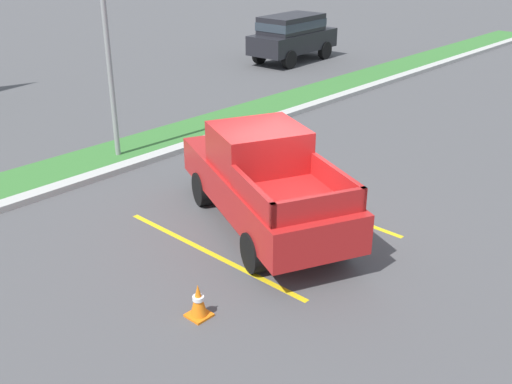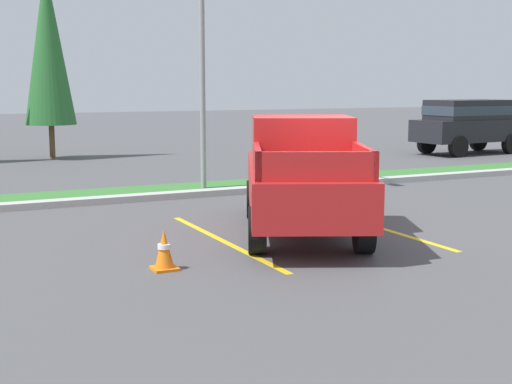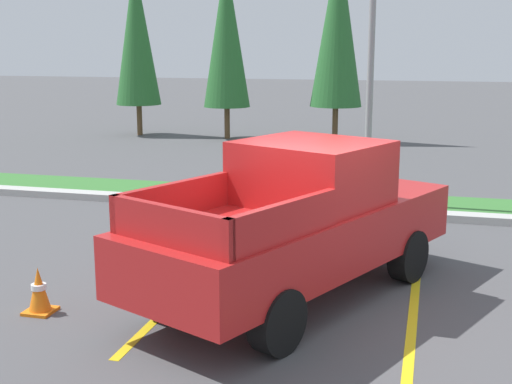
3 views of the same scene
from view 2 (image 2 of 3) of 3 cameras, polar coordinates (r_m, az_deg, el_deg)
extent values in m
plane|color=#4C4C4F|center=(12.94, 5.66, -3.29)|extent=(120.00, 120.00, 0.00)
cube|color=yellow|center=(12.20, -2.63, -3.97)|extent=(0.12, 4.80, 0.01)
cube|color=yellow|center=(13.69, 9.39, -2.69)|extent=(0.12, 4.80, 0.01)
cube|color=#B2B2AD|center=(17.32, -3.00, 0.01)|extent=(56.00, 0.40, 0.15)
cube|color=#387533|center=(18.33, -4.34, 0.33)|extent=(56.00, 1.80, 0.06)
cylinder|color=black|center=(14.28, -0.19, -0.57)|extent=(0.57, 0.81, 0.76)
cylinder|color=black|center=(14.41, 6.59, -0.55)|extent=(0.57, 0.81, 0.76)
cylinder|color=black|center=(11.23, 0.09, -3.08)|extent=(0.57, 0.81, 0.76)
cylinder|color=black|center=(11.40, 8.68, -3.01)|extent=(0.57, 0.81, 0.76)
cube|color=red|center=(12.72, 3.77, 0.56)|extent=(3.90, 5.52, 0.76)
cube|color=red|center=(12.93, 3.69, 4.25)|extent=(2.27, 2.19, 0.84)
cube|color=#2D3842|center=(13.74, 3.40, 4.72)|extent=(1.50, 0.73, 0.63)
cube|color=red|center=(11.16, 0.08, 2.56)|extent=(0.88, 1.77, 0.44)
cube|color=red|center=(11.33, 8.72, 2.55)|extent=(0.88, 1.77, 0.44)
cube|color=red|center=(10.32, 4.92, 2.04)|extent=(1.68, 0.84, 0.44)
cube|color=silver|center=(15.27, 2.94, 1.00)|extent=(1.71, 0.90, 0.28)
cylinder|color=black|center=(30.63, 17.45, 3.96)|extent=(0.81, 0.30, 0.80)
cylinder|color=black|center=(29.48, 19.84, 3.68)|extent=(0.81, 0.30, 0.80)
cylinder|color=black|center=(28.67, 13.58, 3.83)|extent=(0.81, 0.30, 0.80)
cylinder|color=black|center=(27.44, 15.98, 3.53)|extent=(0.81, 0.30, 0.80)
cube|color=black|center=(29.00, 16.80, 4.78)|extent=(4.69, 2.09, 0.84)
cube|color=black|center=(28.85, 16.66, 6.36)|extent=(3.19, 1.85, 0.76)
cube|color=#2D3842|center=(28.85, 16.66, 6.32)|extent=(3.23, 1.89, 0.36)
cylinder|color=gray|center=(17.97, -4.36, 11.65)|extent=(0.14, 0.14, 7.25)
cylinder|color=brown|center=(26.85, -16.09, 3.91)|extent=(0.20, 0.20, 1.25)
cone|color=#28662D|center=(26.82, -16.40, 11.33)|extent=(1.81, 1.81, 5.70)
cube|color=orange|center=(10.42, -7.37, -6.12)|extent=(0.36, 0.36, 0.04)
cone|color=orange|center=(10.35, -7.40, -4.51)|extent=(0.28, 0.28, 0.56)
cylinder|color=white|center=(10.34, -7.41, -4.36)|extent=(0.19, 0.19, 0.07)
camera|label=1|loc=(5.09, -63.65, 42.43)|focal=41.99mm
camera|label=3|loc=(8.26, 48.99, 10.52)|focal=48.19mm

